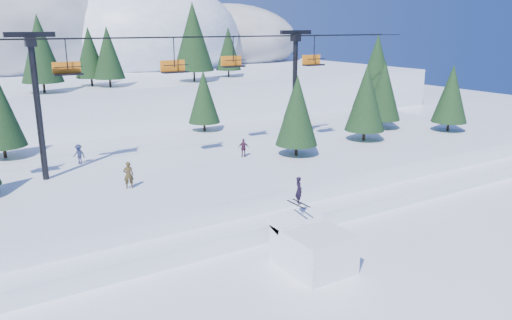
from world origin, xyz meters
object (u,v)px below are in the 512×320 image
jump_kicker (312,246)px  chairlift (166,76)px  banner_near (346,212)px  banner_far (333,209)px

jump_kicker → chairlift: (-1.39, 16.95, 8.11)m
banner_near → banner_far: bearing=106.8°
chairlift → banner_far: chairlift is taller
jump_kicker → banner_near: jump_kicker is taller
banner_near → jump_kicker: bearing=-146.5°
banner_far → banner_near: bearing=-73.2°
banner_near → banner_far: (-0.33, 1.08, 0.00)m
chairlift → banner_near: 17.30m
jump_kicker → chairlift: chairlift is taller
jump_kicker → banner_far: size_ratio=1.73×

